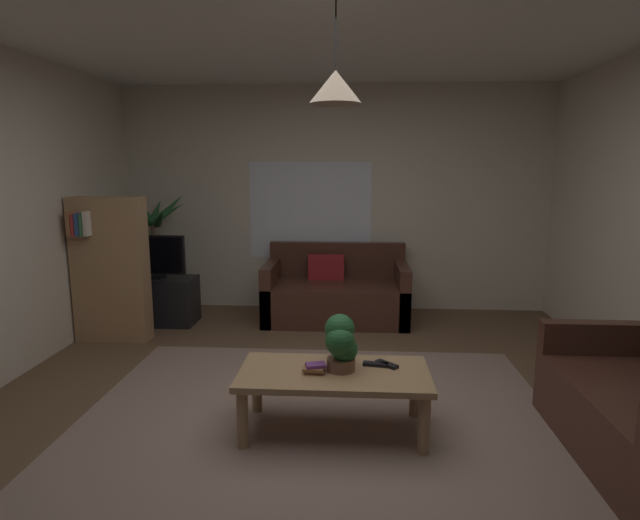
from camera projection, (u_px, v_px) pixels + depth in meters
The scene contains 18 objects.
floor at pixel (317, 425), 3.43m from camera, with size 4.95×5.79×0.02m, color brown.
rug at pixel (315, 439), 3.23m from camera, with size 3.22×3.18×0.01m, color gray.
wall_back at pixel (334, 199), 6.07m from camera, with size 5.07×0.06×2.60m, color beige.
ceiling at pixel (317, 1), 2.96m from camera, with size 4.95×5.79×0.02m, color white.
window_pane at pixel (310, 211), 6.08m from camera, with size 1.43×0.01×1.12m, color white.
couch_under_window at pixel (336, 295), 5.74m from camera, with size 1.56×0.86×0.82m.
coffee_table at pixel (334, 380), 3.27m from camera, with size 1.20×0.59×0.41m.
book_on_table_0 at pixel (315, 371), 3.24m from camera, with size 0.13×0.09×0.02m, color #99663F.
book_on_table_1 at pixel (314, 368), 3.23m from camera, with size 0.13×0.11×0.02m, color #99663F.
book_on_table_2 at pixel (316, 365), 3.23m from camera, with size 0.12×0.08×0.02m, color #72387F.
remote_on_table_0 at pixel (387, 364), 3.34m from camera, with size 0.05×0.16×0.02m, color black.
remote_on_table_1 at pixel (375, 364), 3.34m from camera, with size 0.05×0.16×0.02m, color black.
potted_plant_on_table at pixel (341, 342), 3.25m from camera, with size 0.21×0.24×0.36m.
tv_stand at pixel (154, 300), 5.61m from camera, with size 0.90×0.44×0.50m, color black.
tv at pixel (151, 257), 5.50m from camera, with size 0.74×0.16×0.46m.
potted_palm_corner at pixel (155, 256), 5.94m from camera, with size 0.80×0.79×1.41m.
bookshelf_corner at pixel (110, 269), 4.97m from camera, with size 0.70×0.31×1.40m.
pendant_lamp at pixel (335, 87), 2.96m from camera, with size 0.31×0.31×0.57m.
Camera 1 is at (0.22, -3.17, 1.68)m, focal length 29.01 mm.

